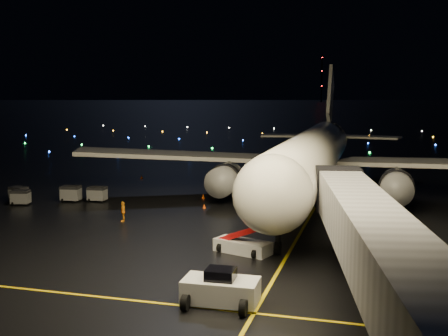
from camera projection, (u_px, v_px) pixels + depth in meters
The scene contains 16 objects.
ground at pixel (348, 114), 330.20m from camera, with size 2000.00×2000.00×0.00m, color black.
lane_centre at pixel (309, 217), 54.83m from camera, with size 0.25×80.00×0.02m, color yellow.
airliner at pixel (314, 127), 65.27m from camera, with size 57.75×54.86×16.36m, color silver, non-canonical shape.
pushback_tug at pixel (221, 286), 32.32m from camera, with size 4.34×2.27×2.07m, color silver.
belt_loader at pixel (243, 233), 42.54m from camera, with size 6.40×1.75×3.10m, color silver, non-canonical shape.
crew_c at pixel (123, 211), 53.02m from camera, with size 1.14×0.48×1.95m, color #FF9E1B.
safety_cone_0 at pixel (252, 214), 55.03m from camera, with size 0.45×0.45×0.51m, color #FB530E.
safety_cone_1 at pixel (203, 196), 64.66m from camera, with size 0.45×0.45×0.52m, color #FB530E.
safety_cone_2 at pixel (204, 206), 59.24m from camera, with size 0.40×0.40×0.46m, color #FB530E.
safety_cone_3 at pixel (142, 177), 79.62m from camera, with size 0.45×0.45×0.51m, color #FB530E.
radio_mast at pixel (322, 78), 762.09m from camera, with size 1.80×1.80×64.00m, color black.
taxiway_lights at pixel (306, 140), 144.89m from camera, with size 164.00×92.00×0.36m, color black, non-canonical shape.
baggage_cart_0 at pixel (97, 194), 62.91m from camera, with size 1.94×1.36×1.65m, color gray.
baggage_cart_1 at pixel (71, 194), 62.90m from camera, with size 2.07×1.45×1.76m, color gray.
baggage_cart_2 at pixel (21, 197), 61.03m from camera, with size 1.88×1.32×1.60m, color gray.
baggage_cart_3 at pixel (19, 194), 63.22m from camera, with size 1.88×1.32×1.60m, color gray.
Camera 1 is at (18.33, -38.98, 12.07)m, focal length 45.00 mm.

